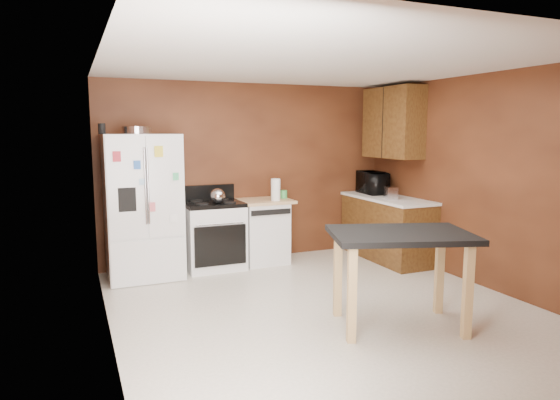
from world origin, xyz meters
TOP-DOWN VIEW (x-y plane):
  - floor at (0.00, 0.00)m, footprint 4.50×4.50m
  - ceiling at (0.00, 0.00)m, footprint 4.50×4.50m
  - wall_back at (0.00, 2.25)m, footprint 4.20×0.00m
  - wall_front at (0.00, -2.25)m, footprint 4.20×0.00m
  - wall_left at (-2.10, 0.00)m, footprint 0.00×4.50m
  - wall_right at (2.10, 0.00)m, footprint 0.00×4.50m
  - roasting_pan at (-1.59, 1.82)m, footprint 0.36×0.36m
  - pen_cup at (-2.00, 1.75)m, footprint 0.08×0.08m
  - kettle at (-0.62, 1.77)m, footprint 0.20×0.20m
  - paper_towel at (0.21, 1.80)m, footprint 0.16×0.16m
  - green_canister at (0.41, 1.98)m, footprint 0.11×0.11m
  - toaster at (1.73, 1.27)m, footprint 0.21×0.27m
  - microwave at (1.82, 1.87)m, footprint 0.41×0.57m
  - refrigerator at (-1.55, 1.86)m, footprint 0.90×0.80m
  - gas_range at (-0.64, 1.92)m, footprint 0.76×0.68m
  - dishwasher at (0.08, 1.95)m, footprint 0.78×0.63m
  - right_cabinets at (1.84, 1.48)m, footprint 0.63×1.58m
  - island at (0.43, -0.72)m, footprint 1.48×1.21m

SIDE VIEW (x-z plane):
  - floor at x=0.00m, z-range 0.00..0.00m
  - dishwasher at x=0.08m, z-range 0.01..0.90m
  - gas_range at x=-0.64m, z-range -0.09..1.01m
  - island at x=0.43m, z-range 0.32..1.23m
  - refrigerator at x=-1.55m, z-range 0.00..1.80m
  - right_cabinets at x=1.84m, z-range -0.32..2.13m
  - green_canister at x=0.41m, z-range 0.89..1.00m
  - toaster at x=1.73m, z-range 0.90..1.07m
  - kettle at x=-0.62m, z-range 0.90..1.10m
  - paper_towel at x=0.21m, z-range 0.89..1.19m
  - microwave at x=1.82m, z-range 0.90..1.20m
  - wall_back at x=0.00m, z-range -0.85..3.35m
  - wall_front at x=0.00m, z-range -0.85..3.35m
  - wall_left at x=-2.10m, z-range -1.00..3.50m
  - wall_right at x=2.10m, z-range -1.00..3.50m
  - roasting_pan at x=-1.59m, z-range 1.80..1.89m
  - pen_cup at x=-2.00m, z-range 1.80..1.93m
  - ceiling at x=0.00m, z-range 2.50..2.50m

